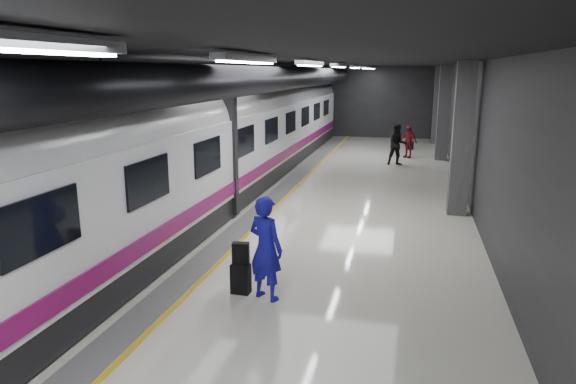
# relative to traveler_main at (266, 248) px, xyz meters

# --- Properties ---
(ground) EXTENTS (40.00, 40.00, 0.00)m
(ground) POSITION_rel_traveler_main_xyz_m (-0.58, 5.08, -1.00)
(ground) COLOR silver
(ground) RESTS_ON ground
(platform_hall) EXTENTS (10.02, 40.02, 4.51)m
(platform_hall) POSITION_rel_traveler_main_xyz_m (-0.87, 6.03, 2.54)
(platform_hall) COLOR black
(platform_hall) RESTS_ON ground
(train) EXTENTS (3.05, 38.00, 4.05)m
(train) POSITION_rel_traveler_main_xyz_m (-3.83, 5.08, 1.07)
(train) COLOR black
(train) RESTS_ON ground
(traveler_main) EXTENTS (0.86, 0.72, 2.00)m
(traveler_main) POSITION_rel_traveler_main_xyz_m (0.00, 0.00, 0.00)
(traveler_main) COLOR #1A17B3
(traveler_main) RESTS_ON ground
(suitcase_main) EXTENTS (0.37, 0.25, 0.59)m
(suitcase_main) POSITION_rel_traveler_main_xyz_m (-0.54, 0.10, -0.70)
(suitcase_main) COLOR black
(suitcase_main) RESTS_ON ground
(shoulder_bag) EXTENTS (0.35, 0.23, 0.43)m
(shoulder_bag) POSITION_rel_traveler_main_xyz_m (-0.53, 0.12, -0.19)
(shoulder_bag) COLOR black
(shoulder_bag) RESTS_ON suitcase_main
(traveler_far_a) EXTENTS (1.09, 0.95, 1.90)m
(traveler_far_a) POSITION_rel_traveler_main_xyz_m (1.94, 15.05, -0.05)
(traveler_far_a) COLOR black
(traveler_far_a) RESTS_ON ground
(traveler_far_b) EXTENTS (1.00, 0.82, 1.59)m
(traveler_far_b) POSITION_rel_traveler_main_xyz_m (2.40, 17.31, -0.21)
(traveler_far_b) COLOR maroon
(traveler_far_b) RESTS_ON ground
(suitcase_far) EXTENTS (0.31, 0.21, 0.44)m
(suitcase_far) POSITION_rel_traveler_main_xyz_m (2.53, 20.14, -0.78)
(suitcase_far) COLOR black
(suitcase_far) RESTS_ON ground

